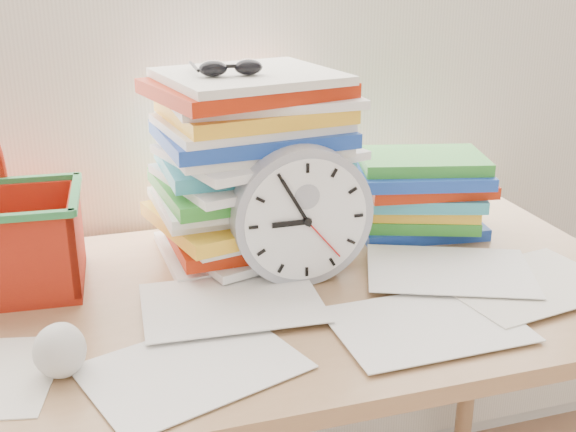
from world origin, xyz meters
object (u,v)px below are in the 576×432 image
object	(u,v)px
desk	(251,332)
paper_stack	(251,166)
book_stack	(416,195)
clock	(302,216)

from	to	relation	value
desk	paper_stack	bearing A→B (deg)	73.72
book_stack	paper_stack	bearing A→B (deg)	178.73
paper_stack	clock	distance (m)	0.17
paper_stack	desk	bearing A→B (deg)	-106.28
clock	book_stack	distance (m)	0.33
paper_stack	clock	world-z (taller)	paper_stack
desk	paper_stack	distance (m)	0.31
desk	paper_stack	size ratio (longest dim) A/B	3.98
paper_stack	clock	size ratio (longest dim) A/B	1.42
desk	book_stack	size ratio (longest dim) A/B	4.98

